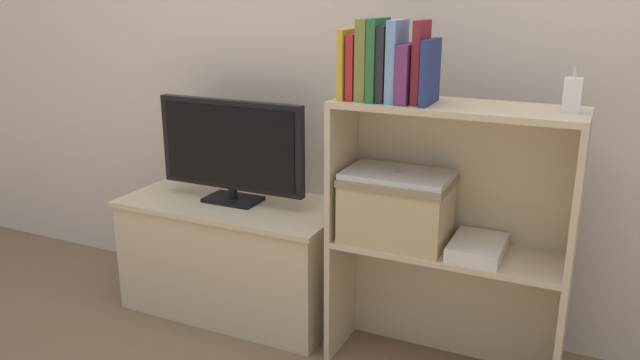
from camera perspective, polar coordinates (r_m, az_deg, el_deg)
name	(u,v)px	position (r m, az deg, el deg)	size (l,w,h in m)	color
ground_plane	(304,356)	(2.38, -1.45, -15.77)	(16.00, 16.00, 0.00)	brown
wall_back	(357,14)	(2.42, 3.41, 14.93)	(10.00, 0.05, 2.40)	beige
tv_stand	(236,255)	(2.62, -7.72, -6.81)	(0.90, 0.45, 0.47)	#CCB793
tv	(231,148)	(2.47, -8.16, 2.90)	(0.63, 0.14, 0.41)	black
bookshelf_lower_tier	(448,288)	(2.25, 11.65, -9.66)	(0.78, 0.27, 0.46)	#CCB793
bookshelf_upper_tier	(457,157)	(2.09, 12.41, 2.03)	(0.78, 0.27, 0.48)	#CCB793
book_mustard	(349,64)	(2.06, 2.65, 10.56)	(0.02, 0.16, 0.22)	gold
book_crimson	(357,66)	(2.05, 3.37, 10.33)	(0.02, 0.13, 0.21)	#B22328
book_olive	(367,60)	(2.03, 4.35, 10.92)	(0.04, 0.14, 0.26)	olive
book_forest	(378,60)	(2.02, 5.31, 10.89)	(0.03, 0.15, 0.26)	#286638
book_charcoal	(386,64)	(2.01, 6.08, 10.53)	(0.03, 0.14, 0.24)	#232328
book_skyblue	(397,61)	(2.00, 7.03, 10.71)	(0.03, 0.14, 0.25)	#709ECC
book_plum	(408,73)	(1.99, 8.03, 9.62)	(0.04, 0.15, 0.18)	#6B2D66
book_maroon	(421,62)	(1.98, 9.19, 10.56)	(0.03, 0.12, 0.25)	maroon
book_navy	(430,72)	(1.97, 10.04, 9.70)	(0.02, 0.16, 0.20)	navy
baby_monitor	(572,95)	(1.95, 22.07, 7.20)	(0.05, 0.03, 0.13)	white
storage_basket_left	(397,207)	(2.12, 7.03, -2.43)	(0.36, 0.24, 0.22)	tan
laptop	(398,175)	(2.09, 7.14, 0.47)	(0.35, 0.22, 0.02)	#BCBCC1
magazine_stack	(478,247)	(2.10, 14.21, -5.98)	(0.17, 0.23, 0.04)	silver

